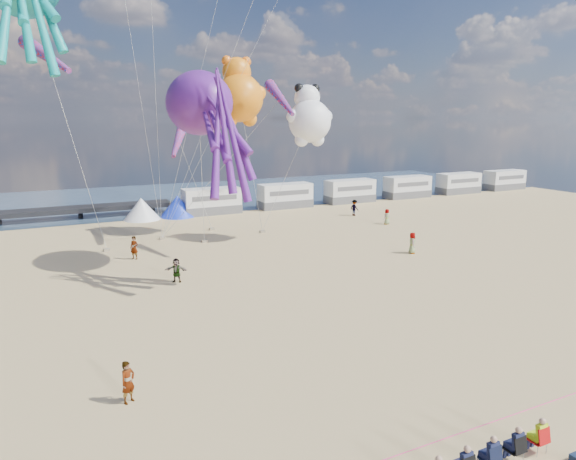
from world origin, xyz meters
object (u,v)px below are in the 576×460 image
object	(u,v)px
tent_blue	(178,206)
windsock_mid	(179,139)
cooler_navy	(576,459)
tent_white	(141,209)
sandbag_c	(262,231)
beachgoer_2	(354,208)
beachgoer_6	(412,243)
sandbag_b	(204,241)
motorhome_3	(407,187)
spectator_row	(489,453)
kite_octopus_purple	(199,103)
motorhome_4	(458,183)
beachgoer_0	(387,217)
windsock_left	(46,56)
standing_person	(128,382)
motorhome_2	(350,191)
kite_teddy_orange	(240,98)
sandbag_a	(107,250)
motorhome_5	(504,180)
sandbag_d	(212,229)
motorhome_1	(285,196)
beachgoer_4	(176,270)
windsock_right	(281,99)
motorhome_0	(212,201)
beachgoer_5	(134,248)
kite_panda	(310,121)

from	to	relation	value
tent_blue	windsock_mid	world-z (taller)	windsock_mid
cooler_navy	tent_white	bearing A→B (deg)	95.90
sandbag_c	beachgoer_2	bearing A→B (deg)	15.35
beachgoer_6	sandbag_b	size ratio (longest dim) A/B	3.51
motorhome_3	spectator_row	bearing A→B (deg)	-126.30
motorhome_3	kite_octopus_purple	bearing A→B (deg)	-149.93
motorhome_4	beachgoer_0	distance (m)	27.20
kite_octopus_purple	windsock_left	xyz separation A→B (m)	(-9.39, 4.95, 3.24)
standing_person	beachgoer_0	bearing A→B (deg)	5.67
motorhome_2	beachgoer_6	xyz separation A→B (m)	(-9.68, -24.52, -0.62)
kite_teddy_orange	sandbag_a	bearing A→B (deg)	-177.34
cooler_navy	kite_octopus_purple	bearing A→B (deg)	98.64
motorhome_5	sandbag_d	xyz separation A→B (m)	(-50.24, -8.57, -1.39)
windsock_mid	kite_teddy_orange	bearing A→B (deg)	22.57
motorhome_1	kite_teddy_orange	size ratio (longest dim) A/B	0.89
beachgoer_0	sandbag_a	xyz separation A→B (m)	(-27.91, 1.19, -0.70)
sandbag_d	windsock_mid	distance (m)	10.26
motorhome_4	sandbag_a	bearing A→B (deg)	-166.03
motorhome_5	beachgoer_2	xyz separation A→B (m)	(-33.22, -8.32, -0.58)
cooler_navy	beachgoer_2	size ratio (longest dim) A/B	0.21
cooler_navy	beachgoer_4	xyz separation A→B (m)	(-6.96, 24.29, 0.68)
kite_octopus_purple	windsock_right	world-z (taller)	kite_octopus_purple
sandbag_b	beachgoer_4	bearing A→B (deg)	-116.33
motorhome_1	motorhome_4	xyz separation A→B (m)	(28.50, 0.00, 0.00)
tent_blue	windsock_right	xyz separation A→B (m)	(3.32, -20.40, 11.16)
motorhome_0	sandbag_c	distance (m)	12.04
sandbag_c	kite_octopus_purple	size ratio (longest dim) A/B	0.05
motorhome_4	tent_blue	bearing A→B (deg)	180.00
motorhome_1	sandbag_b	world-z (taller)	motorhome_1
kite_teddy_orange	sandbag_b	bearing A→B (deg)	-162.76
motorhome_3	beachgoer_4	world-z (taller)	motorhome_3
spectator_row	sandbag_c	bearing A→B (deg)	78.31
motorhome_4	tent_blue	distance (m)	42.00
beachgoer_5	kite_teddy_orange	world-z (taller)	kite_teddy_orange
motorhome_2	sandbag_d	bearing A→B (deg)	-158.49
tent_blue	beachgoer_5	size ratio (longest dim) A/B	2.16
motorhome_0	windsock_mid	world-z (taller)	windsock_mid
motorhome_2	beachgoer_4	distance (m)	37.37
beachgoer_2	beachgoer_4	size ratio (longest dim) A/B	1.11
beachgoer_6	kite_octopus_purple	xyz separation A→B (m)	(-16.50, 3.86, 11.07)
motorhome_1	windsock_mid	bearing A→B (deg)	-143.67
motorhome_4	windsock_left	size ratio (longest dim) A/B	0.92
motorhome_4	cooler_navy	bearing A→B (deg)	-130.65
motorhome_0	kite_octopus_purple	size ratio (longest dim) A/B	0.60
motorhome_1	beachgoer_4	distance (m)	30.58
standing_person	windsock_left	distance (m)	26.30
beachgoer_6	kite_octopus_purple	bearing A→B (deg)	105.41
sandbag_a	kite_panda	bearing A→B (deg)	-14.42
motorhome_0	beachgoer_2	distance (m)	16.54
cooler_navy	beachgoer_6	world-z (taller)	beachgoer_6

